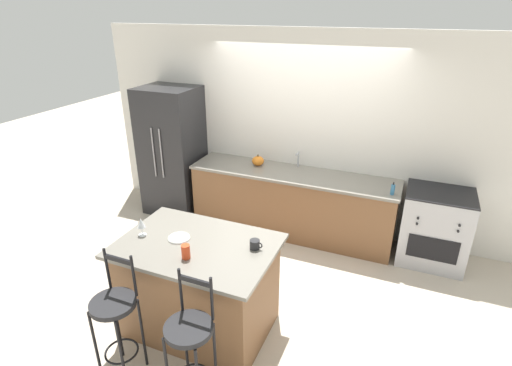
{
  "coord_description": "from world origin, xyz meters",
  "views": [
    {
      "loc": [
        1.44,
        -4.34,
        2.95
      ],
      "look_at": [
        -0.1,
        -0.66,
        1.16
      ],
      "focal_mm": 28.0,
      "sensor_mm": 36.0,
      "label": 1
    }
  ],
  "objects_px": {
    "bar_stool_far": "(190,340)",
    "wine_glass": "(141,223)",
    "coffee_mug": "(255,244)",
    "oven_range": "(435,227)",
    "bar_stool_near": "(116,315)",
    "dinner_plate": "(179,238)",
    "tumbler_cup": "(186,252)",
    "pumpkin_decoration": "(258,161)",
    "refrigerator": "(173,151)",
    "soap_bottle": "(393,189)"
  },
  "relations": [
    {
      "from": "bar_stool_near",
      "to": "pumpkin_decoration",
      "type": "relative_size",
      "value": 6.93
    },
    {
      "from": "dinner_plate",
      "to": "coffee_mug",
      "type": "bearing_deg",
      "value": 9.49
    },
    {
      "from": "bar_stool_far",
      "to": "soap_bottle",
      "type": "xyz_separation_m",
      "value": [
        1.18,
        2.63,
        0.34
      ]
    },
    {
      "from": "dinner_plate",
      "to": "coffee_mug",
      "type": "distance_m",
      "value": 0.73
    },
    {
      "from": "refrigerator",
      "to": "coffee_mug",
      "type": "distance_m",
      "value": 2.88
    },
    {
      "from": "bar_stool_far",
      "to": "wine_glass",
      "type": "xyz_separation_m",
      "value": [
        -0.9,
        0.67,
        0.46
      ]
    },
    {
      "from": "oven_range",
      "to": "tumbler_cup",
      "type": "height_order",
      "value": "tumbler_cup"
    },
    {
      "from": "oven_range",
      "to": "pumpkin_decoration",
      "type": "relative_size",
      "value": 5.6
    },
    {
      "from": "bar_stool_far",
      "to": "coffee_mug",
      "type": "height_order",
      "value": "bar_stool_far"
    },
    {
      "from": "bar_stool_near",
      "to": "dinner_plate",
      "type": "xyz_separation_m",
      "value": [
        0.15,
        0.75,
        0.34
      ]
    },
    {
      "from": "dinner_plate",
      "to": "wine_glass",
      "type": "height_order",
      "value": "wine_glass"
    },
    {
      "from": "oven_range",
      "to": "wine_glass",
      "type": "distance_m",
      "value": 3.45
    },
    {
      "from": "wine_glass",
      "to": "tumbler_cup",
      "type": "bearing_deg",
      "value": -15.79
    },
    {
      "from": "oven_range",
      "to": "coffee_mug",
      "type": "xyz_separation_m",
      "value": [
        -1.55,
        -1.96,
        0.53
      ]
    },
    {
      "from": "pumpkin_decoration",
      "to": "soap_bottle",
      "type": "distance_m",
      "value": 1.84
    },
    {
      "from": "bar_stool_near",
      "to": "coffee_mug",
      "type": "distance_m",
      "value": 1.29
    },
    {
      "from": "dinner_plate",
      "to": "bar_stool_far",
      "type": "bearing_deg",
      "value": -53.77
    },
    {
      "from": "wine_glass",
      "to": "tumbler_cup",
      "type": "relative_size",
      "value": 1.38
    },
    {
      "from": "wine_glass",
      "to": "bar_stool_near",
      "type": "bearing_deg",
      "value": -73.62
    },
    {
      "from": "coffee_mug",
      "to": "oven_range",
      "type": "bearing_deg",
      "value": 51.6
    },
    {
      "from": "dinner_plate",
      "to": "wine_glass",
      "type": "relative_size",
      "value": 1.15
    },
    {
      "from": "refrigerator",
      "to": "bar_stool_near",
      "type": "relative_size",
      "value": 1.64
    },
    {
      "from": "refrigerator",
      "to": "tumbler_cup",
      "type": "bearing_deg",
      "value": -54.19
    },
    {
      "from": "refrigerator",
      "to": "oven_range",
      "type": "bearing_deg",
      "value": 0.47
    },
    {
      "from": "tumbler_cup",
      "to": "soap_bottle",
      "type": "distance_m",
      "value": 2.6
    },
    {
      "from": "oven_range",
      "to": "dinner_plate",
      "type": "height_order",
      "value": "dinner_plate"
    },
    {
      "from": "dinner_plate",
      "to": "coffee_mug",
      "type": "height_order",
      "value": "coffee_mug"
    },
    {
      "from": "coffee_mug",
      "to": "bar_stool_near",
      "type": "bearing_deg",
      "value": -134.88
    },
    {
      "from": "bar_stool_near",
      "to": "pumpkin_decoration",
      "type": "xyz_separation_m",
      "value": [
        0.07,
        2.9,
        0.34
      ]
    },
    {
      "from": "bar_stool_far",
      "to": "dinner_plate",
      "type": "relative_size",
      "value": 5.66
    },
    {
      "from": "bar_stool_near",
      "to": "bar_stool_far",
      "type": "relative_size",
      "value": 1.0
    },
    {
      "from": "dinner_plate",
      "to": "wine_glass",
      "type": "bearing_deg",
      "value": -167.46
    },
    {
      "from": "wine_glass",
      "to": "bar_stool_far",
      "type": "bearing_deg",
      "value": -36.72
    },
    {
      "from": "dinner_plate",
      "to": "refrigerator",
      "type": "bearing_deg",
      "value": 124.81
    },
    {
      "from": "bar_stool_far",
      "to": "wine_glass",
      "type": "height_order",
      "value": "bar_stool_far"
    },
    {
      "from": "bar_stool_far",
      "to": "pumpkin_decoration",
      "type": "height_order",
      "value": "bar_stool_far"
    },
    {
      "from": "wine_glass",
      "to": "soap_bottle",
      "type": "bearing_deg",
      "value": 43.24
    },
    {
      "from": "coffee_mug",
      "to": "tumbler_cup",
      "type": "height_order",
      "value": "tumbler_cup"
    },
    {
      "from": "soap_bottle",
      "to": "dinner_plate",
      "type": "bearing_deg",
      "value": -132.63
    },
    {
      "from": "dinner_plate",
      "to": "tumbler_cup",
      "type": "height_order",
      "value": "tumbler_cup"
    },
    {
      "from": "coffee_mug",
      "to": "pumpkin_decoration",
      "type": "distance_m",
      "value": 2.18
    },
    {
      "from": "bar_stool_near",
      "to": "tumbler_cup",
      "type": "relative_size",
      "value": 8.98
    },
    {
      "from": "bar_stool_near",
      "to": "soap_bottle",
      "type": "bearing_deg",
      "value": 54.41
    },
    {
      "from": "bar_stool_near",
      "to": "pumpkin_decoration",
      "type": "height_order",
      "value": "bar_stool_near"
    },
    {
      "from": "bar_stool_near",
      "to": "tumbler_cup",
      "type": "distance_m",
      "value": 0.75
    },
    {
      "from": "oven_range",
      "to": "bar_stool_far",
      "type": "relative_size",
      "value": 0.81
    },
    {
      "from": "oven_range",
      "to": "soap_bottle",
      "type": "height_order",
      "value": "soap_bottle"
    },
    {
      "from": "wine_glass",
      "to": "soap_bottle",
      "type": "distance_m",
      "value": 2.86
    },
    {
      "from": "oven_range",
      "to": "dinner_plate",
      "type": "relative_size",
      "value": 4.58
    },
    {
      "from": "pumpkin_decoration",
      "to": "coffee_mug",
      "type": "bearing_deg",
      "value": -68.31
    }
  ]
}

